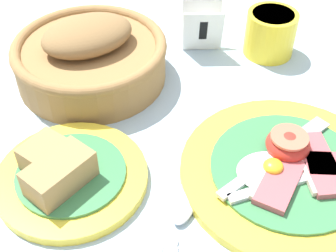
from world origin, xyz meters
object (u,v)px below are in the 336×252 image
(breakfast_plate, at_px, (289,170))
(number_card, at_px, (202,28))
(bread_basket, at_px, (90,56))
(bread_plate, at_px, (67,174))
(teaspoon_by_saucer, at_px, (179,220))
(sugar_cup, at_px, (270,32))

(breakfast_plate, xyz_separation_m, number_card, (-0.03, 0.28, 0.03))
(breakfast_plate, height_order, bread_basket, bread_basket)
(bread_basket, bearing_deg, bread_plate, -103.09)
(bread_plate, relative_size, teaspoon_by_saucer, 0.98)
(bread_plate, xyz_separation_m, number_card, (0.22, 0.24, 0.02))
(bread_basket, xyz_separation_m, number_card, (0.17, 0.04, -0.00))
(teaspoon_by_saucer, bearing_deg, breakfast_plate, -46.23)
(bread_plate, bearing_deg, breakfast_plate, -9.43)
(bread_plate, relative_size, number_card, 2.38)
(sugar_cup, height_order, bread_basket, bread_basket)
(sugar_cup, distance_m, number_card, 0.10)
(breakfast_plate, bearing_deg, number_card, 96.63)
(bread_basket, bearing_deg, teaspoon_by_saucer, -76.10)
(sugar_cup, bearing_deg, bread_plate, -147.25)
(sugar_cup, height_order, teaspoon_by_saucer, sugar_cup)
(breakfast_plate, height_order, teaspoon_by_saucer, breakfast_plate)
(sugar_cup, height_order, number_card, number_card)
(sugar_cup, bearing_deg, breakfast_plate, -105.06)
(breakfast_plate, height_order, number_card, number_card)
(bread_basket, distance_m, teaspoon_by_saucer, 0.28)
(bread_basket, height_order, teaspoon_by_saucer, bread_basket)
(bread_plate, bearing_deg, bread_basket, 76.91)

